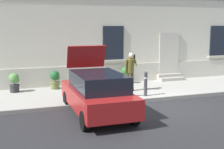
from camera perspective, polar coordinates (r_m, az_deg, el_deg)
name	(u,v)px	position (r m, az deg, el deg)	size (l,w,h in m)	color
ground_plane	(162,107)	(11.81, 9.33, -6.09)	(80.00, 80.00, 0.00)	#232326
sidewalk	(133,91)	(14.24, 3.96, -3.02)	(24.00, 3.60, 0.15)	#99968E
curb_edge	(151,100)	(12.59, 7.30, -4.71)	(24.00, 0.12, 0.15)	gray
building_facade	(115,13)	(16.24, 0.62, 11.49)	(24.00, 1.52, 7.50)	beige
entrance_stoop	(170,77)	(16.80, 10.86, -0.54)	(1.42, 0.64, 0.32)	#9E998E
hatchback_car_red	(97,93)	(10.49, -2.77, -3.43)	(1.80, 4.07, 2.34)	maroon
bollard_near_person	(146,83)	(12.79, 6.33, -1.55)	(0.15, 0.15, 1.04)	#333338
person_on_phone	(130,69)	(13.58, 3.45, 0.99)	(0.51, 0.50, 1.75)	#514C1E
planter_charcoal	(14,82)	(14.13, -17.82, -1.35)	(0.44, 0.44, 0.86)	#2D2D30
planter_olive	(55,79)	(14.39, -10.64, -0.88)	(0.44, 0.44, 0.86)	#606B38
planter_cream	(93,77)	(14.67, -3.59, -0.54)	(0.44, 0.44, 0.86)	beige
planter_terracotta	(126,75)	(15.47, 2.61, -0.02)	(0.44, 0.44, 0.86)	#B25B38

